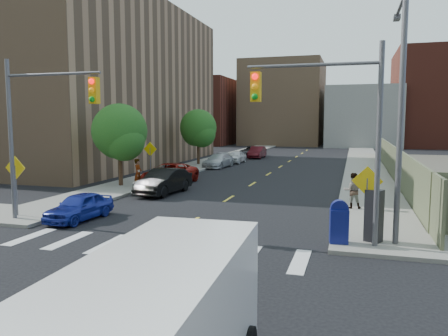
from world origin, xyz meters
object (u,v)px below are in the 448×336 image
Objects in this scene: pedestrian_west at (138,173)px; pedestrian_east at (353,191)px; parked_car_blue at (79,207)px; cargo_van at (158,334)px; parked_car_grey at (251,151)px; mailbox at (339,222)px; parked_car_maroon at (257,152)px; parked_car_red at (170,174)px; parked_car_white at (236,157)px; payphone at (374,216)px; parked_car_silver at (218,161)px; parked_car_black at (164,181)px.

pedestrian_east is (13.02, -2.72, -0.07)m from pedestrian_west.
cargo_van reaches higher than parked_car_blue.
parked_car_grey is 3.02× the size of mailbox.
parked_car_grey is (-1.30, 2.37, -0.05)m from parked_car_maroon.
parked_car_red is 24.84m from parked_car_grey.
parked_car_maroon is 45.38m from cargo_van.
parked_car_maroon is 0.76× the size of cargo_van.
pedestrian_east is (2.66, 16.37, -0.29)m from cargo_van.
parked_car_white reaches higher than parked_car_blue.
parked_car_red is 3.19m from pedestrian_west.
parked_car_white is at bearing -12.06° from pedestrian_west.
parked_car_maroon is at bearing 83.45° from parked_car_white.
payphone reaches higher than parked_car_blue.
parked_car_red is at bearing 110.67° from cargo_van.
parked_car_silver is 26.47m from payphone.
parked_car_blue is at bearing 17.14° from pedestrian_east.
parked_car_black reaches higher than parked_car_maroon.
cargo_van is 3.17× the size of pedestrian_east.
payphone is (3.41, 10.44, -0.23)m from cargo_van.
payphone is at bearing 89.08° from pedestrian_east.
pedestrian_west is at bearing -19.95° from pedestrian_east.
parked_car_silver is at bearing 99.79° from parked_car_black.
pedestrian_west reaches higher than parked_car_white.
mailbox is at bearing -66.65° from parked_car_white.
payphone is (12.97, -11.71, 0.35)m from parked_car_red.
pedestrian_east is at bearing -68.69° from parked_car_maroon.
parked_car_black is at bearing -117.64° from pedestrian_west.
payphone is at bearing -64.24° from parked_car_white.
parked_car_red is 2.99× the size of pedestrian_east.
parked_car_white is 19.31m from pedestrian_west.
parked_car_red reaches higher than parked_car_white.
cargo_van reaches higher than pedestrian_east.
parked_car_grey is 38.78m from payphone.
pedestrian_east reaches higher than mailbox.
cargo_van is at bearing -159.99° from pedestrian_west.
parked_car_white is 24.96m from pedestrian_east.
cargo_van is at bearing -46.62° from parked_car_blue.
parked_car_silver is at bearing -62.68° from pedestrian_east.
parked_car_blue is 33.74m from parked_car_maroon.
parked_car_blue is at bearing 166.88° from mailbox.
parked_car_maroon reaches higher than parked_car_silver.
parked_car_white is at bearing -69.92° from pedestrian_east.
parked_car_red is 17.02m from mailbox.
pedestrian_west is at bearing 135.84° from mailbox.
cargo_van reaches higher than parked_car_silver.
payphone is at bearing -29.27° from parked_car_black.
mailbox is 0.82× the size of payphone.
cargo_van is (8.94, -10.88, 0.69)m from parked_car_blue.
cargo_van is (9.55, -33.51, 0.65)m from parked_car_silver.
payphone is at bearing 1.92° from parked_car_blue.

